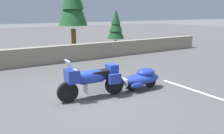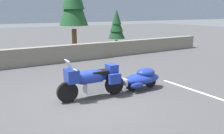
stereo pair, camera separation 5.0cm
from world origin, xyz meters
The scene contains 6 objects.
ground_plane centered at (0.00, 0.00, 0.00)m, with size 80.00×80.00×0.00m, color #424244.
stone_guard_wall centered at (0.51, 6.14, 0.44)m, with size 24.00×0.56×0.94m.
touring_motorcycle centered at (0.06, 0.06, 0.62)m, with size 2.31×0.82×1.33m.
car_shaped_trailer centered at (2.03, -0.06, 0.41)m, with size 2.22×0.81×0.76m.
pine_tree_secondary centered at (5.74, 7.37, 1.84)m, with size 1.17×1.17×2.95m.
parking_stripe_marker centered at (3.52, -1.50, 0.00)m, with size 0.12×3.60×0.01m, color silver.
Camera 1 is at (-3.30, -6.50, 2.73)m, focal length 38.10 mm.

